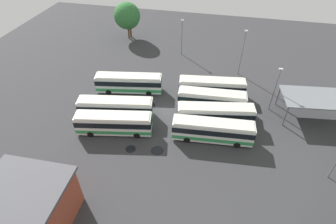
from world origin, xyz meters
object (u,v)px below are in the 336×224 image
object	(u,v)px
depot_building	(16,224)
lamp_post_mid_lot	(182,36)
bus_row1_slot3	(212,87)
maintenance_shelter	(319,98)
tree_north_edge	(130,19)
bus_row0_slot3	(129,83)
bus_row0_slot0	(114,123)
bus_row1_slot2	(212,100)
lamp_post_near_entrance	(242,51)
bus_row0_slot1	(116,108)
bus_row1_slot1	(215,114)
tree_northwest	(127,16)
lamp_post_far_corner	(275,88)
bus_row1_slot0	(213,130)

from	to	relation	value
depot_building	lamp_post_mid_lot	size ratio (longest dim) A/B	1.56
lamp_post_mid_lot	bus_row1_slot3	bearing A→B (deg)	-60.57
maintenance_shelter	tree_north_edge	bearing A→B (deg)	149.76
bus_row0_slot3	depot_building	distance (m)	28.54
bus_row0_slot0	bus_row1_slot2	bearing A→B (deg)	33.01
lamp_post_near_entrance	bus_row0_slot1	bearing A→B (deg)	-137.25
bus_row1_slot1	tree_northwest	bearing A→B (deg)	131.16
bus_row0_slot3	lamp_post_far_corner	distance (m)	25.05
bus_row0_slot0	tree_north_edge	distance (m)	34.53
bus_row1_slot0	lamp_post_near_entrance	bearing A→B (deg)	80.00
bus_row1_slot3	maintenance_shelter	xyz separation A→B (m)	(16.77, -2.09, 1.87)
lamp_post_far_corner	lamp_post_near_entrance	bearing A→B (deg)	117.56
bus_row0_slot1	lamp_post_near_entrance	world-z (taller)	lamp_post_near_entrance
tree_northwest	depot_building	bearing A→B (deg)	-83.91
bus_row1_slot0	tree_northwest	size ratio (longest dim) A/B	1.36
lamp_post_far_corner	lamp_post_mid_lot	size ratio (longest dim) A/B	1.01
bus_row0_slot0	lamp_post_near_entrance	size ratio (longest dim) A/B	1.26
bus_row1_slot2	bus_row1_slot3	distance (m)	3.71
bus_row1_slot3	bus_row0_slot0	bearing A→B (deg)	-136.81
bus_row1_slot1	depot_building	xyz separation A→B (m)	(-18.30, -23.03, 1.12)
depot_building	lamp_post_mid_lot	world-z (taller)	lamp_post_mid_lot
bus_row1_slot2	maintenance_shelter	distance (m)	16.61
depot_building	tree_northwest	distance (m)	50.44
bus_row0_slot1	lamp_post_near_entrance	xyz separation A→B (m)	(19.25, 17.80, 3.20)
bus_row0_slot3	depot_building	xyz separation A→B (m)	(-2.19, -28.44, 1.12)
bus_row0_slot1	lamp_post_far_corner	world-z (taller)	lamp_post_far_corner
bus_row1_slot1	lamp_post_far_corner	world-z (taller)	lamp_post_far_corner
bus_row1_slot1	tree_northwest	distance (m)	36.14
tree_north_edge	tree_northwest	bearing A→B (deg)	-104.40
maintenance_shelter	tree_north_edge	xyz separation A→B (m)	(-38.94, 22.70, 0.88)
bus_row1_slot3	depot_building	distance (m)	34.82
lamp_post_far_corner	tree_north_edge	world-z (taller)	lamp_post_far_corner
bus_row1_slot2	lamp_post_mid_lot	world-z (taller)	lamp_post_mid_lot
bus_row0_slot3	lamp_post_mid_lot	world-z (taller)	lamp_post_mid_lot
maintenance_shelter	lamp_post_mid_lot	bearing A→B (deg)	146.46
bus_row0_slot3	bus_row1_slot0	size ratio (longest dim) A/B	1.02
depot_building	bus_row1_slot0	bearing A→B (deg)	46.64
maintenance_shelter	lamp_post_far_corner	size ratio (longest dim) A/B	1.45
bus_row1_slot3	tree_northwest	bearing A→B (deg)	138.59
bus_row0_slot0	bus_row0_slot1	xyz separation A→B (m)	(-1.05, 3.54, 0.00)
depot_building	bus_row0_slot1	bearing A→B (deg)	83.38
bus_row0_slot0	bus_row1_slot2	xyz separation A→B (m)	(13.87, 9.01, -0.00)
lamp_post_far_corner	lamp_post_near_entrance	size ratio (longest dim) A/B	0.87
depot_building	maintenance_shelter	distance (m)	44.07
bus_row0_slot3	bus_row1_slot0	xyz separation A→B (m)	(16.06, -9.11, -0.00)
bus_row0_slot1	bus_row1_slot3	distance (m)	17.22
bus_row1_slot1	bus_row1_slot2	size ratio (longest dim) A/B	1.07
bus_row1_slot0	bus_row1_slot2	distance (m)	7.37
bus_row1_slot0	bus_row0_slot0	bearing A→B (deg)	-173.47
bus_row1_slot1	depot_building	bearing A→B (deg)	-128.48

